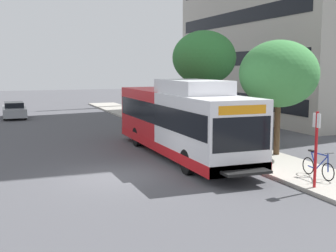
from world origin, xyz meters
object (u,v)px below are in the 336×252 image
(transit_bus, at_px, (180,120))
(street_tree_mid_block, at_px, (204,58))
(bicycle_parked, at_px, (318,166))
(parked_car_far_lane, at_px, (14,110))
(bus_stop_sign_pole, at_px, (316,144))
(street_tree_near_stop, at_px, (279,74))

(transit_bus, height_order, street_tree_mid_block, street_tree_mid_block)
(bicycle_parked, height_order, parked_car_far_lane, parked_car_far_lane)
(transit_bus, bearing_deg, bicycle_parked, -64.63)
(bus_stop_sign_pole, distance_m, street_tree_near_stop, 6.20)
(transit_bus, relative_size, parked_car_far_lane, 2.72)
(bicycle_parked, xyz_separation_m, street_tree_near_stop, (1.15, 4.30, 3.33))
(street_tree_near_stop, relative_size, parked_car_far_lane, 1.18)
(street_tree_near_stop, distance_m, parked_car_far_lane, 24.36)
(bicycle_parked, height_order, street_tree_mid_block, street_tree_mid_block)
(street_tree_near_stop, bearing_deg, street_tree_mid_block, 89.39)
(street_tree_mid_block, bearing_deg, bicycle_parked, -95.65)
(transit_bus, height_order, street_tree_near_stop, street_tree_near_stop)
(transit_bus, xyz_separation_m, street_tree_near_stop, (4.10, -1.92, 2.19))
(transit_bus, xyz_separation_m, street_tree_mid_block, (4.18, 6.22, 3.07))
(bus_stop_sign_pole, bearing_deg, street_tree_near_stop, 68.09)
(bus_stop_sign_pole, distance_m, bicycle_parked, 1.83)
(street_tree_near_stop, relative_size, street_tree_mid_block, 0.84)
(transit_bus, bearing_deg, bus_stop_sign_pole, -75.09)
(street_tree_near_stop, xyz_separation_m, parked_car_far_lane, (-10.92, 21.53, -3.23))
(bus_stop_sign_pole, height_order, street_tree_near_stop, street_tree_near_stop)
(street_tree_near_stop, height_order, parked_car_far_lane, street_tree_near_stop)
(transit_bus, relative_size, street_tree_mid_block, 1.93)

